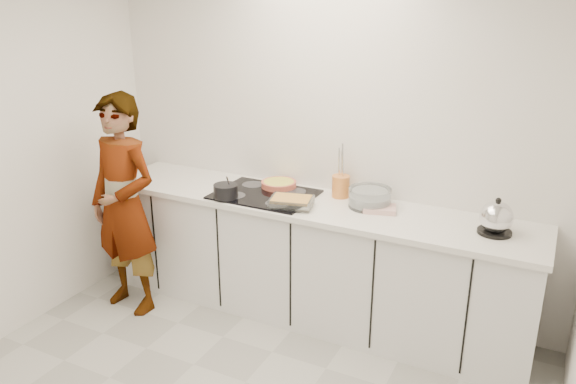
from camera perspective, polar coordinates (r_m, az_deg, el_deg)
The scene contains 12 objects.
wall_back at distance 4.19m, azimuth 4.02°, elevation 5.38°, with size 3.60×0.00×2.60m, color white.
base_cabinets at distance 4.21m, azimuth 2.03°, elevation -7.07°, with size 3.20×0.58×0.87m, color white.
countertop at distance 4.03m, azimuth 2.11°, elevation -1.28°, with size 3.24×0.64×0.04m, color white.
hob at distance 4.15m, azimuth -2.39°, elevation -0.24°, with size 0.72×0.54×0.01m, color black.
tart_dish at distance 4.28m, azimuth -0.94°, elevation 0.84°, with size 0.27×0.27×0.04m.
saucepan at distance 4.07m, azimuth -6.34°, elevation 0.10°, with size 0.22×0.22×0.17m.
baking_dish at distance 3.90m, azimuth 0.35°, elevation -0.93°, with size 0.33×0.28×0.06m.
mixing_bowl at distance 3.95m, azimuth 8.30°, elevation -0.64°, with size 0.33×0.33×0.14m.
tea_towel at distance 3.90m, azimuth 9.30°, elevation -1.69°, with size 0.22×0.16×0.04m, color white.
kettle at distance 3.69m, azimuth 20.38°, elevation -2.55°, with size 0.21×0.21×0.24m.
utensil_crock at distance 4.11m, azimuth 5.38°, elevation 0.58°, with size 0.13×0.13×0.16m, color orange.
cook at distance 4.33m, azimuth -16.31°, elevation -1.34°, with size 0.61×0.40×1.67m, color white.
Camera 1 is at (1.56, -2.15, 2.32)m, focal length 35.00 mm.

